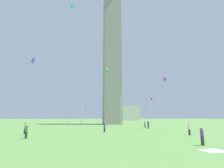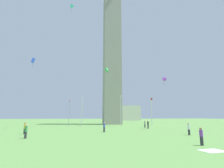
% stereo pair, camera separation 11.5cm
% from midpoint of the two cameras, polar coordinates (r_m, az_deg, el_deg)
% --- Properties ---
extents(ground_plane, '(260.00, 260.00, 0.00)m').
position_cam_midpoint_polar(ground_plane, '(59.03, -0.06, -13.21)').
color(ground_plane, '#609347').
extents(obelisk_monument, '(5.89, 5.89, 53.58)m').
position_cam_midpoint_polar(obelisk_monument, '(63.71, -0.05, 11.63)').
color(obelisk_monument, gray).
rests_on(obelisk_monument, ground).
extents(flagpole_n, '(1.12, 0.14, 8.08)m').
position_cam_midpoint_polar(flagpole_n, '(45.01, 2.88, -8.36)').
color(flagpole_n, silver).
rests_on(flagpole_n, ground).
extents(flagpole_ne, '(1.12, 0.14, 8.08)m').
position_cam_midpoint_polar(flagpole_ne, '(51.94, 12.88, -8.41)').
color(flagpole_ne, silver).
rests_on(flagpole_ne, ground).
extents(flagpole_e, '(1.12, 0.14, 8.08)m').
position_cam_midpoint_polar(flagpole_e, '(62.78, 12.98, -8.74)').
color(flagpole_e, silver).
rests_on(flagpole_e, ground).
extents(flagpole_se, '(1.12, 0.14, 8.08)m').
position_cam_midpoint_polar(flagpole_se, '(70.91, 6.75, -9.12)').
color(flagpole_se, silver).
rests_on(flagpole_se, ground).
extents(flagpole_s, '(1.12, 0.14, 8.08)m').
position_cam_midpoint_polar(flagpole_s, '(72.95, -1.85, -9.23)').
color(flagpole_s, silver).
rests_on(flagpole_s, ground).
extents(flagpole_sw, '(1.12, 0.14, 8.08)m').
position_cam_midpoint_polar(flagpole_sw, '(68.19, -9.87, -8.98)').
color(flagpole_sw, silver).
rests_on(flagpole_sw, ground).
extents(flagpole_w, '(1.12, 0.14, 8.08)m').
position_cam_midpoint_polar(flagpole_w, '(58.36, -14.07, -8.58)').
color(flagpole_w, silver).
rests_on(flagpole_w, ground).
extents(flagpole_nw, '(1.12, 0.14, 8.08)m').
position_cam_midpoint_polar(flagpole_nw, '(48.16, -10.06, -8.36)').
color(flagpole_nw, silver).
rests_on(flagpole_nw, ground).
extents(person_purple_shirt, '(0.32, 0.32, 1.63)m').
position_cam_midpoint_polar(person_purple_shirt, '(18.74, 27.53, -15.15)').
color(person_purple_shirt, '#2D2D38').
rests_on(person_purple_shirt, ground).
extents(person_gray_shirt, '(0.32, 0.32, 1.60)m').
position_cam_midpoint_polar(person_gray_shirt, '(42.61, 10.80, -12.96)').
color(person_gray_shirt, '#2D2D38').
rests_on(person_gray_shirt, ground).
extents(person_white_shirt, '(0.32, 0.32, 1.79)m').
position_cam_midpoint_polar(person_white_shirt, '(27.77, 24.11, -13.39)').
color(person_white_shirt, '#2D2D38').
rests_on(person_white_shirt, ground).
extents(person_blue_shirt, '(0.32, 0.32, 1.68)m').
position_cam_midpoint_polar(person_blue_shirt, '(30.12, -2.62, -14.09)').
color(person_blue_shirt, '#2D2D38').
rests_on(person_blue_shirt, ground).
extents(person_green_shirt, '(0.32, 0.32, 1.69)m').
position_cam_midpoint_polar(person_green_shirt, '(24.14, -26.63, -13.86)').
color(person_green_shirt, '#2D2D38').
rests_on(person_green_shirt, ground).
extents(person_yellow_shirt, '(0.32, 0.32, 1.76)m').
position_cam_midpoint_polar(person_yellow_shirt, '(30.04, -26.95, -12.92)').
color(person_yellow_shirt, '#2D2D38').
rests_on(person_yellow_shirt, ground).
extents(person_black_shirt, '(0.32, 0.32, 1.74)m').
position_cam_midpoint_polar(person_black_shirt, '(39.33, 11.82, -13.02)').
color(person_black_shirt, '#2D2D38').
rests_on(person_black_shirt, ground).
extents(kite_blue_box, '(0.97, 1.18, 2.65)m').
position_cam_midpoint_polar(kite_blue_box, '(51.83, -24.76, 7.11)').
color(kite_blue_box, blue).
extents(kite_purple_delta, '(1.36, 1.37, 1.77)m').
position_cam_midpoint_polar(kite_purple_delta, '(38.87, 16.76, 1.49)').
color(kite_purple_delta, purple).
extents(kite_cyan_delta, '(1.56, 1.77, 2.32)m').
position_cam_midpoint_polar(kite_cyan_delta, '(49.79, -13.36, 23.75)').
color(kite_cyan_delta, '#33C6D1').
extents(kite_green_box, '(1.25, 1.10, 2.30)m').
position_cam_midpoint_polar(kite_green_box, '(52.92, -1.83, 4.75)').
color(kite_green_box, green).
extents(distant_building, '(19.32, 15.45, 9.24)m').
position_cam_midpoint_polar(distant_building, '(116.43, 4.27, -9.63)').
color(distant_building, beige).
rests_on(distant_building, ground).
extents(picnic_blanket_near_first_person, '(1.65, 1.99, 0.01)m').
position_cam_midpoint_polar(picnic_blanket_near_first_person, '(16.45, 30.41, -18.53)').
color(picnic_blanket_near_first_person, white).
rests_on(picnic_blanket_near_first_person, ground).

